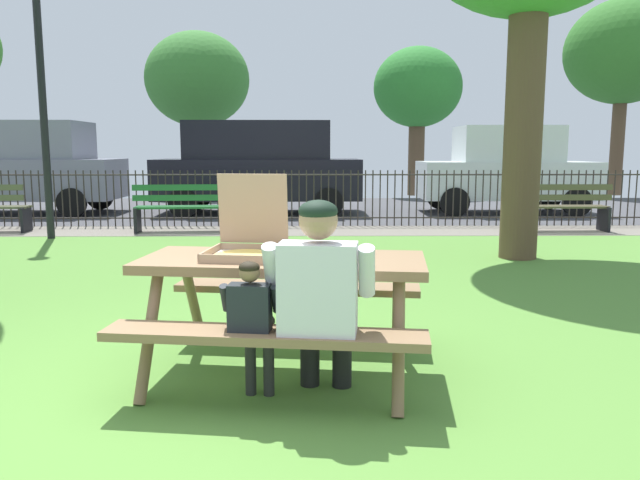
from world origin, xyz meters
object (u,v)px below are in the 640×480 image
at_px(parked_car_left, 259,165).
at_px(far_tree_center, 418,89).
at_px(picnic_table_foreground, 283,284).
at_px(parked_car_far_left, 15,165).
at_px(far_tree_midleft, 197,81).
at_px(lamp_post_walkway, 40,62).
at_px(child_at_table, 253,318).
at_px(parked_car_center, 506,169).
at_px(pizza_box_open, 247,241).
at_px(pizza_slice_on_table, 305,257).
at_px(far_tree_midright, 624,53).
at_px(adult_at_table, 320,294).
at_px(park_bench_center, 181,209).
at_px(park_bench_right, 563,208).

bearing_deg(parked_car_left, far_tree_center, 51.20).
xyz_separation_m(picnic_table_foreground, parked_car_far_left, (-6.55, 10.29, 0.50)).
bearing_deg(picnic_table_foreground, far_tree_midleft, 102.02).
bearing_deg(lamp_post_walkway, child_at_table, -59.56).
height_order(parked_car_left, parked_car_center, parked_car_left).
xyz_separation_m(pizza_box_open, pizza_slice_on_table, (0.37, -0.08, -0.09)).
bearing_deg(lamp_post_walkway, far_tree_midright, 34.45).
bearing_deg(far_tree_midright, adult_at_table, -120.55).
height_order(parked_car_left, far_tree_center, far_tree_center).
bearing_deg(far_tree_midright, park_bench_center, -143.60).
bearing_deg(parked_car_left, far_tree_midright, 27.23).
distance_m(parked_car_far_left, far_tree_midright, 17.77).
bearing_deg(lamp_post_walkway, park_bench_center, 20.58).
distance_m(picnic_table_foreground, lamp_post_walkway, 7.84).
relative_size(pizza_box_open, far_tree_midright, 0.09).
height_order(lamp_post_walkway, parked_car_center, lamp_post_walkway).
distance_m(adult_at_table, far_tree_center, 17.01).
bearing_deg(adult_at_table, parked_car_center, 67.84).
xyz_separation_m(adult_at_table, parked_car_left, (-1.26, 10.82, 0.44)).
bearing_deg(lamp_post_walkway, parked_car_left, 52.27).
distance_m(parked_car_far_left, parked_car_center, 11.19).
xyz_separation_m(parked_car_far_left, far_tree_midleft, (3.16, 5.65, 2.49)).
xyz_separation_m(park_bench_right, far_tree_midleft, (-8.06, 8.92, 3.17)).
distance_m(park_bench_right, parked_car_far_left, 11.70).
distance_m(pizza_box_open, lamp_post_walkway, 7.59).
height_order(park_bench_center, parked_car_center, parked_car_center).
bearing_deg(far_tree_midright, parked_car_far_left, -161.10).
relative_size(pizza_box_open, parked_car_far_left, 0.12).
xyz_separation_m(park_bench_center, far_tree_center, (5.66, 8.92, 2.91)).
distance_m(lamp_post_walkway, parked_car_left, 5.36).
bearing_deg(pizza_slice_on_table, pizza_box_open, 168.36).
height_order(park_bench_center, parked_car_far_left, parked_car_far_left).
distance_m(pizza_slice_on_table, adult_at_table, 0.55).
xyz_separation_m(lamp_post_walkway, parked_car_far_left, (-2.42, 4.01, -1.74)).
bearing_deg(far_tree_center, far_tree_midright, 0.00).
distance_m(adult_at_table, far_tree_midleft, 17.12).
bearing_deg(picnic_table_foreground, pizza_slice_on_table, -2.60).
distance_m(picnic_table_foreground, parked_car_far_left, 12.21).
relative_size(pizza_slice_on_table, child_at_table, 0.28).
relative_size(picnic_table_foreground, pizza_box_open, 3.47).
bearing_deg(parked_car_far_left, far_tree_midleft, 60.80).
relative_size(park_bench_right, far_tree_midright, 0.26).
distance_m(parked_car_center, far_tree_center, 6.21).
relative_size(pizza_slice_on_table, park_bench_center, 0.14).
xyz_separation_m(parked_car_far_left, far_tree_midright, (16.51, 5.65, 3.36)).
bearing_deg(lamp_post_walkway, pizza_slice_on_table, -55.76).
bearing_deg(pizza_box_open, picnic_table_foreground, -16.89).
distance_m(parked_car_left, far_tree_midleft, 6.62).
bearing_deg(park_bench_right, pizza_box_open, -125.15).
xyz_separation_m(adult_at_table, parked_car_far_left, (-6.78, 10.82, 0.44)).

